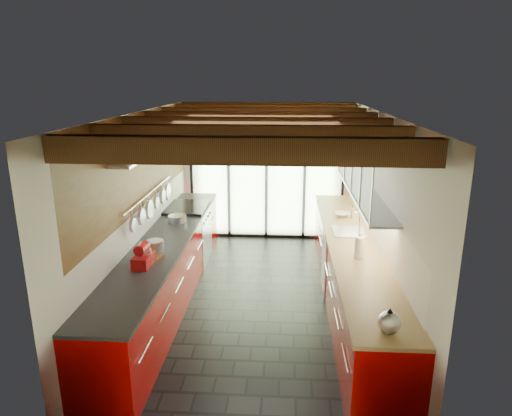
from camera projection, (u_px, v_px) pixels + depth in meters
name	position (u px, v px, depth m)	size (l,w,h in m)	color
ground	(258.00, 301.00, 6.43)	(5.50, 5.50, 0.00)	black
room_shell	(258.00, 187.00, 5.97)	(5.50, 5.50, 5.50)	silver
ceiling_beams	(260.00, 122.00, 6.11)	(3.14, 5.06, 4.90)	#593316
glass_door	(267.00, 154.00, 8.56)	(2.95, 0.10, 2.90)	#C6EAAD
left_counter	(167.00, 268.00, 6.38)	(0.68, 5.00, 0.92)	#A20200
range_stove	(188.00, 234.00, 7.77)	(0.66, 0.90, 0.97)	silver
right_counter	(351.00, 273.00, 6.22)	(0.68, 5.00, 0.92)	#A20200
sink_assembly	(350.00, 229.00, 6.47)	(0.45, 0.52, 0.43)	silver
upper_cabinets_right	(365.00, 169.00, 6.12)	(0.34, 3.00, 3.00)	silver
left_wall_fixtures	(152.00, 171.00, 6.27)	(0.28, 2.60, 0.96)	silver
stand_mixer	(143.00, 257.00, 5.29)	(0.20, 0.33, 0.29)	#B80E12
pot_large	(155.00, 246.00, 5.75)	(0.22, 0.22, 0.14)	silver
pot_small	(177.00, 219.00, 6.92)	(0.27, 0.27, 0.11)	silver
cutting_board	(148.00, 259.00, 5.46)	(0.25, 0.36, 0.03)	brown
kettle	(389.00, 321.00, 3.91)	(0.22, 0.26, 0.23)	silver
paper_towel	(359.00, 248.00, 5.52)	(0.15, 0.15, 0.31)	white
soap_bottle	(358.00, 249.00, 5.60)	(0.08, 0.08, 0.17)	silver
bowl	(342.00, 215.00, 7.20)	(0.23, 0.23, 0.06)	silver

